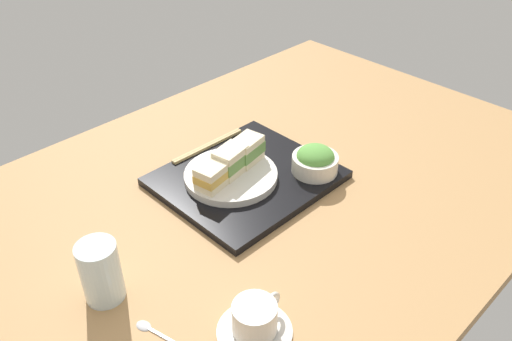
% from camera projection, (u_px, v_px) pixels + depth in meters
% --- Properties ---
extents(ground_plane, '(1.40, 1.00, 0.03)m').
position_uv_depth(ground_plane, '(277.00, 185.00, 1.21)').
color(ground_plane, tan).
extents(serving_tray, '(0.36, 0.32, 0.02)m').
position_uv_depth(serving_tray, '(246.00, 178.00, 1.19)').
color(serving_tray, black).
rests_on(serving_tray, ground_plane).
extents(sandwich_plate, '(0.21, 0.21, 0.02)m').
position_uv_depth(sandwich_plate, '(231.00, 176.00, 1.17)').
color(sandwich_plate, silver).
rests_on(sandwich_plate, serving_tray).
extents(sandwich_near, '(0.08, 0.06, 0.06)m').
position_uv_depth(sandwich_near, '(247.00, 150.00, 1.18)').
color(sandwich_near, beige).
rests_on(sandwich_near, sandwich_plate).
extents(sandwich_middle, '(0.08, 0.06, 0.06)m').
position_uv_depth(sandwich_middle, '(230.00, 161.00, 1.14)').
color(sandwich_middle, beige).
rests_on(sandwich_middle, sandwich_plate).
extents(sandwich_far, '(0.08, 0.06, 0.05)m').
position_uv_depth(sandwich_far, '(213.00, 176.00, 1.11)').
color(sandwich_far, beige).
rests_on(sandwich_far, sandwich_plate).
extents(salad_bowl, '(0.10, 0.10, 0.06)m').
position_uv_depth(salad_bowl, '(315.00, 161.00, 1.18)').
color(salad_bowl, silver).
rests_on(salad_bowl, serving_tray).
extents(chopsticks_pair, '(0.21, 0.02, 0.01)m').
position_uv_depth(chopsticks_pair, '(208.00, 146.00, 1.28)').
color(chopsticks_pair, tan).
rests_on(chopsticks_pair, serving_tray).
extents(coffee_cup, '(0.12, 0.12, 0.06)m').
position_uv_depth(coffee_cup, '(255.00, 321.00, 0.84)').
color(coffee_cup, silver).
rests_on(coffee_cup, ground_plane).
extents(drinking_glass, '(0.07, 0.07, 0.12)m').
position_uv_depth(drinking_glass, '(101.00, 272.00, 0.89)').
color(drinking_glass, silver).
rests_on(drinking_glass, ground_plane).
extents(teaspoon, '(0.04, 0.10, 0.01)m').
position_uv_depth(teaspoon, '(150.00, 328.00, 0.86)').
color(teaspoon, silver).
rests_on(teaspoon, ground_plane).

